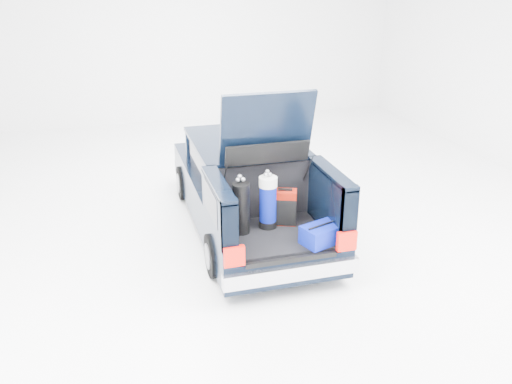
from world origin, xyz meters
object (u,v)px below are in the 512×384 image
object	(u,v)px
black_golf_bag	(241,208)
blue_duffel	(322,234)
red_suitcase	(285,207)
car	(246,186)
blue_golf_bag	(268,202)

from	to	relation	value
black_golf_bag	blue_duffel	world-z (taller)	black_golf_bag
red_suitcase	blue_duffel	distance (m)	0.75
black_golf_bag	car	bearing A→B (deg)	86.16
red_suitcase	blue_duffel	xyz separation A→B (m)	(0.28, -0.68, -0.12)
car	red_suitcase	distance (m)	1.36
car	blue_golf_bag	size ratio (longest dim) A/B	5.55
car	red_suitcase	xyz separation A→B (m)	(0.22, -1.33, 0.18)
red_suitcase	blue_duffel	bearing A→B (deg)	-47.16
car	black_golf_bag	size ratio (longest dim) A/B	5.59
car	black_golf_bag	world-z (taller)	car
car	red_suitcase	size ratio (longest dim) A/B	8.80
blue_duffel	car	bearing A→B (deg)	84.76
car	blue_golf_bag	distance (m)	1.40
red_suitcase	black_golf_bag	size ratio (longest dim) A/B	0.63
blue_duffel	red_suitcase	bearing A→B (deg)	93.32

